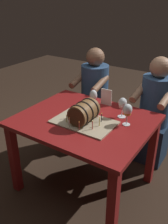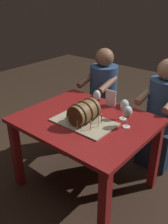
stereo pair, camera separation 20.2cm
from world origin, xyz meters
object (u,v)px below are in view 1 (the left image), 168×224
(wine_glass_rose, at_px, (123,104))
(menu_card, at_px, (106,97))
(dining_table, at_px, (85,130))
(wine_glass_amber, at_px, (127,110))
(person_seated_right, at_px, (153,117))
(wine_glass_red, at_px, (93,96))
(barrel_cake, at_px, (84,114))
(person_seated_left, at_px, (94,101))

(wine_glass_rose, relative_size, menu_card, 1.13)
(dining_table, bearing_deg, wine_glass_rose, 39.78)
(wine_glass_amber, relative_size, wine_glass_rose, 1.03)
(wine_glass_rose, xyz_separation_m, person_seated_right, (0.12, 0.56, -0.33))
(wine_glass_red, xyz_separation_m, wine_glass_rose, (0.31, -0.02, 0.00))
(wine_glass_red, xyz_separation_m, person_seated_right, (0.42, 0.54, -0.33))
(menu_card, bearing_deg, dining_table, -94.51)
(barrel_cake, height_order, wine_glass_rose, barrel_cake)
(dining_table, relative_size, person_seated_right, 0.97)
(dining_table, bearing_deg, wine_glass_amber, 16.88)
(wine_glass_rose, distance_m, person_seated_right, 0.66)
(wine_glass_red, distance_m, person_seated_right, 0.76)
(wine_glass_red, bearing_deg, person_seated_right, 51.93)
(wine_glass_red, xyz_separation_m, menu_card, (0.07, 0.13, -0.04))
(wine_glass_rose, distance_m, person_seated_left, 0.90)
(dining_table, xyz_separation_m, barrel_cake, (0.03, -0.06, 0.20))
(dining_table, xyz_separation_m, menu_card, (0.01, 0.36, 0.20))
(wine_glass_amber, relative_size, person_seated_right, 0.16)
(wine_glass_red, bearing_deg, barrel_cake, -72.99)
(wine_glass_red, bearing_deg, wine_glass_amber, -17.36)
(barrel_cake, height_order, person_seated_right, person_seated_right)
(barrel_cake, relative_size, person_seated_left, 0.44)
(person_seated_left, bearing_deg, wine_glass_red, -59.92)
(dining_table, distance_m, wine_glass_amber, 0.44)
(wine_glass_red, bearing_deg, dining_table, -76.49)
(menu_card, distance_m, person_seated_right, 0.62)
(barrel_cake, height_order, menu_card, barrel_cake)
(barrel_cake, bearing_deg, person_seated_right, 68.11)
(wine_glass_rose, bearing_deg, person_seated_left, 137.86)
(menu_card, bearing_deg, person_seated_right, 46.18)
(wine_glass_rose, height_order, menu_card, wine_glass_rose)
(person_seated_left, bearing_deg, wine_glass_amber, -43.05)
(dining_table, xyz_separation_m, wine_glass_amber, (0.34, 0.10, 0.25))
(wine_glass_amber, xyz_separation_m, person_seated_right, (0.02, 0.67, -0.34))
(dining_table, height_order, wine_glass_rose, wine_glass_rose)
(wine_glass_red, height_order, person_seated_right, person_seated_right)
(barrel_cake, xyz_separation_m, wine_glass_red, (-0.09, 0.29, 0.04))
(dining_table, distance_m, barrel_cake, 0.21)
(menu_card, bearing_deg, wine_glass_red, -119.62)
(person_seated_right, bearing_deg, wine_glass_red, -128.07)
(wine_glass_amber, distance_m, wine_glass_rose, 0.14)
(wine_glass_red, height_order, wine_glass_rose, wine_glass_red)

